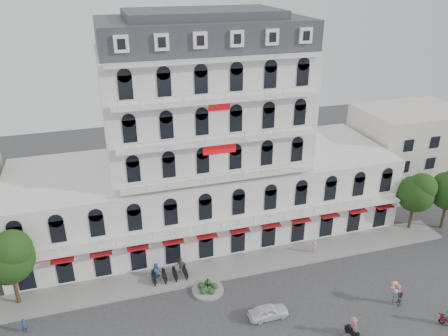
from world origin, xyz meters
TOP-DOWN VIEW (x-y plane):
  - ground at (0.00, 0.00)m, footprint 120.00×120.00m
  - sidewalk at (0.00, 9.00)m, footprint 53.00×4.00m
  - main_building at (0.00, 18.00)m, footprint 45.00×15.00m
  - flank_building_east at (30.00, 20.00)m, footprint 14.00×10.00m
  - traffic_island at (-3.00, 6.00)m, footprint 3.20×3.20m
  - parked_scooter_row at (-6.35, 8.80)m, footprint 4.40×1.80m
  - tree_west_inner at (-20.95, 9.48)m, footprint 4.76×4.76m
  - tree_east_inner at (24.05, 9.98)m, footprint 4.40×4.37m
  - parked_car at (1.48, 0.89)m, footprint 3.83×1.58m
  - rider_center at (7.62, -3.45)m, footprint 0.84×1.69m
  - pedestrian_left at (-7.63, 9.50)m, footprint 0.88×0.58m
  - pedestrian_mid at (-4.95, 9.50)m, footprint 1.21×0.68m
  - pedestrian_right at (10.18, 8.68)m, footprint 1.13×0.86m
  - pedestrian_far at (-20.00, 5.36)m, footprint 0.65×0.55m
  - balloon_vendor at (13.98, -1.12)m, footprint 1.39×1.32m

SIDE VIEW (x-z plane):
  - ground at x=0.00m, z-range 0.00..0.00m
  - parked_scooter_row at x=-6.35m, z-range -0.55..0.55m
  - sidewalk at x=0.00m, z-range 0.00..0.16m
  - traffic_island at x=-3.00m, z-range -0.54..1.06m
  - parked_car at x=1.48m, z-range 0.00..1.30m
  - pedestrian_far at x=-20.00m, z-range 0.00..1.52m
  - pedestrian_right at x=10.18m, z-range 0.00..1.54m
  - pedestrian_left at x=-7.63m, z-range 0.00..1.79m
  - pedestrian_mid at x=-4.95m, z-range 0.00..1.94m
  - rider_center at x=7.62m, z-range 0.07..2.29m
  - balloon_vendor at x=13.98m, z-range 0.03..2.48m
  - tree_east_inner at x=24.05m, z-range 1.43..9.00m
  - tree_west_inner at x=-20.95m, z-range 1.56..9.81m
  - flank_building_east at x=30.00m, z-range 0.00..12.00m
  - main_building at x=0.00m, z-range -2.94..22.86m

